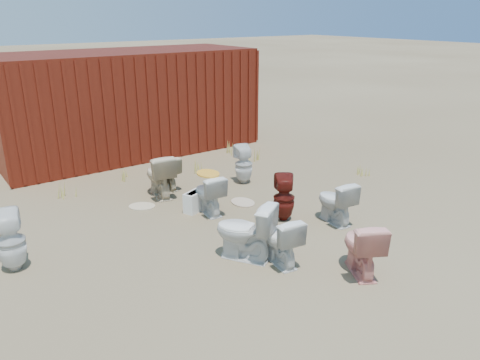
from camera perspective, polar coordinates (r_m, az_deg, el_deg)
ground at (r=7.70m, az=2.63°, el=-5.08°), size 100.00×100.00×0.00m
shipping_container at (r=11.69m, az=-13.54°, el=9.19°), size 6.00×2.40×2.40m
toilet_front_a at (r=6.41m, az=0.59°, el=-6.28°), size 0.82×0.94×0.83m
toilet_front_pink at (r=6.30m, az=14.62°, el=-7.84°), size 0.74×0.86×0.76m
toilet_front_c at (r=6.35m, az=4.91°, el=-7.27°), size 0.49×0.74×0.70m
toilet_front_maroon at (r=7.64m, az=5.39°, el=-2.19°), size 0.49×0.49×0.77m
toilet_front_e at (r=7.68m, az=11.54°, el=-2.59°), size 0.49×0.75×0.72m
toilet_back_a at (r=6.84m, az=-26.19°, el=-6.71°), size 0.41×0.42×0.83m
toilet_back_beige_left at (r=9.09m, az=-9.05°, el=0.91°), size 0.41×0.67×0.67m
toilet_back_beige_right at (r=8.73m, az=-9.80°, el=0.59°), size 0.57×0.86×0.82m
toilet_back_yellowlid at (r=7.89m, az=-3.86°, el=-1.70°), size 0.45×0.72×0.70m
toilet_back_e at (r=9.29m, az=0.45°, el=1.92°), size 0.43×0.44×0.78m
yellow_lid at (r=7.77m, az=-3.92°, el=0.79°), size 0.35×0.44×0.02m
loose_tank at (r=8.09m, az=-5.35°, el=-2.52°), size 0.54×0.38×0.35m
loose_lid_near at (r=8.41m, az=0.35°, el=-2.76°), size 0.39×0.50×0.02m
loose_lid_far at (r=8.42m, az=-11.86°, el=-3.17°), size 0.59×0.58×0.02m
weed_clump_a at (r=9.24m, az=-20.54°, el=-1.11°), size 0.36×0.36×0.28m
weed_clump_b at (r=10.11m, az=-5.20°, el=1.85°), size 0.32×0.32×0.28m
weed_clump_c at (r=10.60m, az=2.14°, el=2.87°), size 0.36×0.36×0.31m
weed_clump_d at (r=9.83m, az=-13.81°, el=0.66°), size 0.30×0.30×0.22m
weed_clump_e at (r=11.26m, az=-1.53°, el=3.89°), size 0.34×0.34×0.31m
weed_clump_f at (r=10.14m, az=14.52°, el=1.13°), size 0.28×0.28×0.21m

